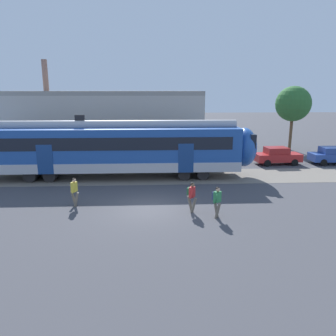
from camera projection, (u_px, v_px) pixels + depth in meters
name	position (u px, v px, depth m)	size (l,w,h in m)	color
ground_plane	(149.00, 209.00, 18.29)	(160.00, 160.00, 0.00)	#424247
commuter_train	(1.00, 149.00, 24.02)	(38.05, 3.07, 4.73)	silver
pedestrian_yellow	(74.00, 190.00, 18.56)	(0.60, 0.63, 1.67)	#6B6051
pedestrian_red	(192.00, 195.00, 17.64)	(0.57, 0.66, 1.67)	#6B6051
pedestrian_green	(217.00, 199.00, 16.86)	(0.51, 0.71, 1.67)	#6B6051
parked_car_red	(277.00, 156.00, 29.18)	(4.09, 1.93, 1.54)	#B22323
parked_car_blue	(333.00, 155.00, 29.32)	(4.01, 1.77, 1.54)	#284799
background_building	(107.00, 125.00, 31.29)	(18.04, 5.00, 9.20)	#B2A899
street_tree_right	(293.00, 104.00, 35.29)	(3.77, 3.77, 6.93)	brown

